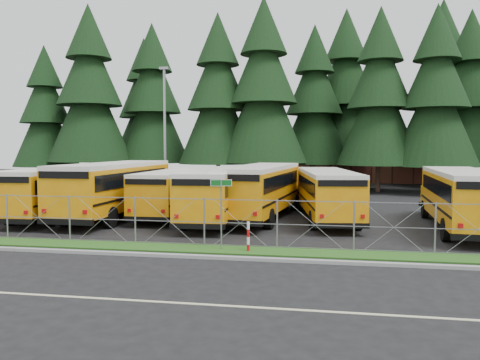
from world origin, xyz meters
name	(u,v)px	position (x,y,z in m)	size (l,w,h in m)	color
ground	(233,242)	(0.00, 0.00, 0.00)	(120.00, 120.00, 0.00)	black
curb	(217,257)	(0.00, -3.10, 0.06)	(50.00, 0.25, 0.12)	gray
grass_verge	(225,250)	(0.00, -1.70, 0.03)	(50.00, 1.40, 0.06)	#234C15
road_lane_line	(176,303)	(0.00, -8.00, 0.01)	(50.00, 0.12, 0.01)	beige
chainlink_fence	(228,223)	(0.00, -1.00, 1.00)	(44.00, 0.10, 2.00)	gray
brick_building	(339,156)	(6.00, 40.00, 3.00)	(22.00, 10.00, 6.00)	brown
bus_0	(42,192)	(-13.45, 7.07, 1.29)	(2.32, 9.83, 2.58)	orange
bus_1	(61,192)	(-11.22, 5.46, 1.45)	(2.61, 11.05, 2.90)	orange
bus_2	(118,190)	(-7.88, 5.94, 1.60)	(2.87, 12.17, 3.19)	orange
bus_3	(176,193)	(-4.78, 7.13, 1.35)	(2.43, 10.31, 2.70)	orange
bus_4	(216,195)	(-1.99, 5.58, 1.44)	(2.58, 10.95, 2.87)	orange
bus_5	(262,192)	(0.42, 6.93, 1.52)	(2.75, 11.63, 3.05)	orange
bus_6	(326,195)	(4.03, 6.78, 1.40)	(2.53, 10.70, 2.81)	orange
bus_east	(461,200)	(10.51, 4.84, 1.48)	(2.67, 11.30, 2.96)	orange
street_sign	(221,199)	(-0.15, -1.64, 2.03)	(0.82, 0.54, 2.81)	gray
striped_bollard	(248,237)	(0.95, -1.81, 0.60)	(0.11, 0.11, 1.20)	#B20C0C
light_standard	(165,129)	(-8.07, 14.88, 5.50)	(0.70, 0.35, 10.14)	gray
conifer_0	(46,116)	(-24.02, 24.47, 7.22)	(6.53, 6.53, 14.44)	black
conifer_1	(90,97)	(-18.87, 23.94, 9.06)	(8.20, 8.20, 18.13)	black
conifer_2	(153,105)	(-13.54, 27.17, 8.43)	(7.63, 7.63, 16.87)	black
conifer_3	(218,102)	(-6.08, 24.78, 8.46)	(7.65, 7.65, 16.92)	black
conifer_4	(264,94)	(-1.59, 24.06, 8.98)	(8.12, 8.12, 17.96)	black
conifer_5	(314,107)	(3.01, 28.62, 8.18)	(7.40, 7.40, 16.37)	black
conifer_6	(379,100)	(8.91, 24.76, 8.38)	(7.57, 7.57, 16.75)	black
conifer_7	(436,100)	(13.47, 23.52, 8.20)	(7.41, 7.41, 16.39)	black
conifer_8	(469,100)	(17.74, 28.82, 8.62)	(7.79, 7.79, 17.23)	black
conifer_10	(145,111)	(-16.10, 31.47, 8.21)	(7.43, 7.43, 16.42)	black
conifer_11	(257,120)	(-3.74, 35.18, 7.29)	(6.60, 6.60, 14.59)	black
conifer_12	(345,98)	(6.24, 31.60, 9.32)	(8.42, 8.42, 18.63)	black
conifer_13	(441,93)	(16.07, 32.66, 9.71)	(8.78, 8.78, 19.42)	black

